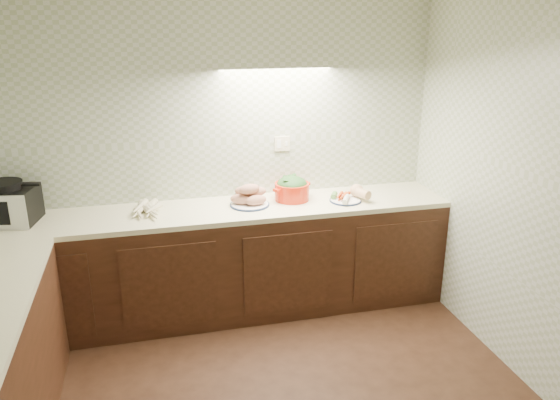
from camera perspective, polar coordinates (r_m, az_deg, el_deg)
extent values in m
cube|color=#9DAB87|center=(4.41, -6.69, 5.19)|extent=(3.60, 0.05, 2.60)
cube|color=beige|center=(4.52, 0.24, 5.91)|extent=(0.13, 0.01, 0.12)
cube|color=black|center=(4.45, -5.80, -6.58)|extent=(3.60, 0.60, 0.86)
cube|color=#FEF2C6|center=(4.27, -6.00, -1.13)|extent=(3.60, 0.60, 0.04)
cube|color=black|center=(4.40, -26.77, -0.51)|extent=(0.48, 0.39, 0.26)
cylinder|color=black|center=(4.36, -27.06, 1.38)|extent=(0.32, 0.32, 0.05)
cone|color=beige|center=(4.23, -16.22, -1.42)|extent=(0.13, 0.20, 0.04)
cone|color=beige|center=(4.21, -15.35, -1.41)|extent=(0.19, 0.19, 0.05)
cone|color=beige|center=(4.24, -16.09, -1.34)|extent=(0.05, 0.19, 0.05)
cone|color=beige|center=(4.31, -15.80, -0.97)|extent=(0.16, 0.24, 0.05)
cone|color=beige|center=(4.26, -15.73, -1.19)|extent=(0.20, 0.17, 0.05)
cone|color=beige|center=(4.24, -15.48, -1.24)|extent=(0.12, 0.23, 0.05)
cone|color=beige|center=(4.21, -14.74, -1.39)|extent=(0.06, 0.20, 0.04)
cone|color=beige|center=(4.33, -16.32, -1.00)|extent=(0.10, 0.22, 0.04)
cone|color=beige|center=(4.27, -13.31, -0.74)|extent=(0.06, 0.20, 0.05)
cone|color=beige|center=(4.22, -15.97, -1.08)|extent=(0.12, 0.21, 0.04)
cone|color=beige|center=(4.31, -14.91, -0.54)|extent=(0.05, 0.20, 0.05)
cone|color=beige|center=(4.25, -16.11, -1.06)|extent=(0.07, 0.20, 0.05)
cylinder|color=#142143|center=(4.32, -3.18, -0.48)|extent=(0.31, 0.31, 0.01)
cylinder|color=white|center=(4.32, -3.18, -0.46)|extent=(0.29, 0.29, 0.02)
ellipsoid|color=#AB6F5A|center=(4.29, -4.12, 0.08)|extent=(0.19, 0.14, 0.08)
ellipsoid|color=#AB6F5A|center=(4.26, -2.52, -0.02)|extent=(0.19, 0.14, 0.08)
ellipsoid|color=#AB6F5A|center=(4.35, -3.08, 0.38)|extent=(0.19, 0.14, 0.08)
ellipsoid|color=#AB6F5A|center=(4.32, -3.72, 0.87)|extent=(0.19, 0.14, 0.08)
ellipsoid|color=#AB6F5A|center=(4.32, -2.53, 0.88)|extent=(0.19, 0.14, 0.08)
ellipsoid|color=#AB6F5A|center=(4.26, -3.24, 1.16)|extent=(0.19, 0.14, 0.08)
cylinder|color=black|center=(4.42, -3.72, 0.28)|extent=(0.16, 0.16, 0.06)
sphere|color=maroon|center=(4.40, -3.93, 0.88)|extent=(0.08, 0.08, 0.08)
sphere|color=silver|center=(4.42, -3.35, 0.82)|extent=(0.05, 0.05, 0.05)
cylinder|color=red|center=(4.42, 1.25, 0.90)|extent=(0.37, 0.37, 0.14)
cube|color=red|center=(4.32, -0.33, 1.00)|extent=(0.06, 0.07, 0.02)
cube|color=red|center=(4.51, 2.78, 1.76)|extent=(0.06, 0.07, 0.02)
ellipsoid|color=#2D5A24|center=(4.41, 1.26, 1.60)|extent=(0.25, 0.25, 0.14)
cylinder|color=#142143|center=(4.44, 6.85, -0.05)|extent=(0.26, 0.26, 0.01)
cylinder|color=white|center=(4.44, 6.85, -0.03)|extent=(0.24, 0.24, 0.02)
cone|color=#CD4718|center=(4.42, 6.38, 0.22)|extent=(0.09, 0.15, 0.03)
cone|color=#CD4718|center=(4.41, 6.43, 0.18)|extent=(0.08, 0.15, 0.03)
cone|color=#CD4718|center=(4.42, 6.22, 0.26)|extent=(0.10, 0.14, 0.03)
cone|color=#CD4718|center=(4.42, 6.44, 0.47)|extent=(0.12, 0.13, 0.03)
cone|color=#CD4718|center=(4.42, 6.22, 0.47)|extent=(0.10, 0.14, 0.03)
cone|color=#CD4718|center=(4.43, 6.86, 0.49)|extent=(0.13, 0.12, 0.03)
cylinder|color=silver|center=(4.38, 6.90, 0.09)|extent=(0.11, 0.17, 0.04)
cylinder|color=#447E34|center=(4.46, 5.67, 0.50)|extent=(0.09, 0.11, 0.04)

